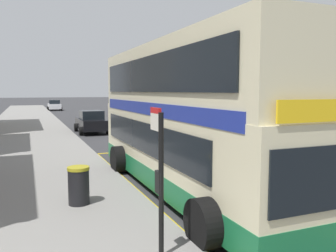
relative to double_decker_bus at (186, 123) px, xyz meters
The scene contains 10 objects.
ground_plane 27.13m from the double_decker_bus, 84.79° to the left, with size 260.00×260.00×0.00m, color #333335.
pavement_near 27.39m from the double_decker_bus, 99.57° to the left, with size 6.00×76.00×0.14m, color gray.
double_decker_bus is the anchor object (origin of this frame).
bus_bay_markings 2.06m from the double_decker_bus, 97.86° to the right, with size 3.08×14.34×0.01m.
bus_stop_sign 4.63m from the double_decker_bus, 120.99° to the right, with size 0.09×0.51×2.60m.
parked_car_maroon_kerbside 33.04m from the double_decker_bus, 77.15° to the left, with size 2.09×4.20×1.62m.
parked_car_white_far 46.77m from the double_decker_bus, 90.72° to the left, with size 2.09×4.20×1.62m.
parked_car_black_across 15.72m from the double_decker_bus, 90.77° to the left, with size 2.09×4.20×1.62m.
parked_car_navy_behind 19.46m from the double_decker_bus, 68.13° to the left, with size 2.09×4.20×1.62m.
litter_bin 3.66m from the double_decker_bus, 169.84° to the right, with size 0.56×0.56×0.97m.
Camera 1 is at (-6.91, -4.38, 3.03)m, focal length 36.95 mm.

